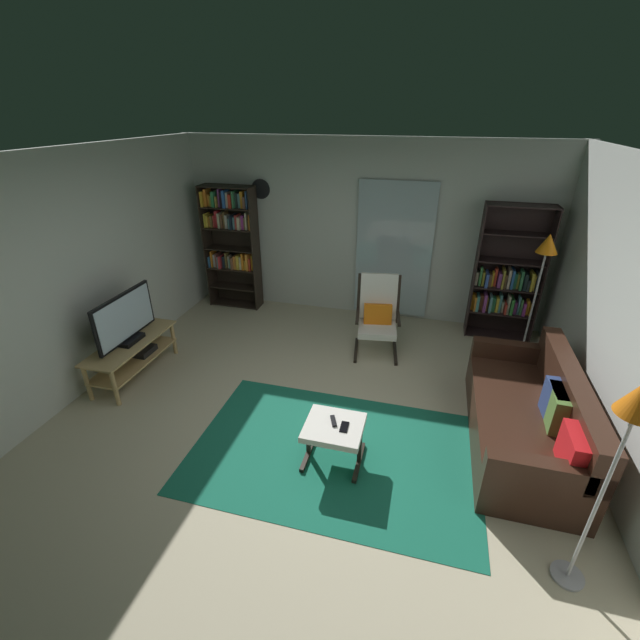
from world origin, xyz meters
The scene contains 17 objects.
ground_plane centered at (0.00, 0.00, 0.00)m, with size 7.02×7.02×0.00m, color #C4B898.
wall_back centered at (0.00, 2.90, 1.30)m, with size 5.60×0.06×2.60m, color silver.
wall_left centered at (-2.70, 0.00, 1.30)m, with size 0.06×6.00×2.60m, color silver.
glass_door_panel centered at (0.48, 2.83, 1.05)m, with size 1.10×0.01×2.00m, color silver.
area_rug centered at (0.33, -0.27, 0.00)m, with size 2.67×1.75×0.01m, color #196B51.
tv_stand centered at (-2.31, 0.41, 0.31)m, with size 0.46×1.24×0.46m.
television centered at (-2.30, 0.39, 0.75)m, with size 0.20×0.95×0.60m.
bookshelf_near_tv centered at (-2.01, 2.64, 1.11)m, with size 0.83×0.30×1.91m.
bookshelf_near_sofa centered at (2.05, 2.62, 0.83)m, with size 0.87×0.30×1.86m.
leather_sofa centered at (2.09, 0.33, 0.30)m, with size 0.87×1.97×0.81m.
lounge_armchair centered at (0.43, 1.77, 0.53)m, with size 0.65×0.72×1.02m.
ottoman centered at (0.35, -0.35, 0.34)m, with size 0.52×0.48×0.41m.
tv_remote centered at (0.33, -0.31, 0.42)m, with size 0.04×0.14×0.02m, color black.
cell_phone centered at (0.44, -0.36, 0.41)m, with size 0.07×0.14×0.01m, color black.
floor_lamp_by_sofa centered at (2.19, -1.01, 1.40)m, with size 0.23×0.23×1.67m.
floor_lamp_by_shelf centered at (2.29, 1.97, 1.40)m, with size 0.24×0.24×1.66m.
wall_clock centered at (-1.55, 2.82, 1.85)m, with size 0.29×0.03×0.29m.
Camera 1 is at (0.99, -3.23, 2.94)m, focal length 23.76 mm.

